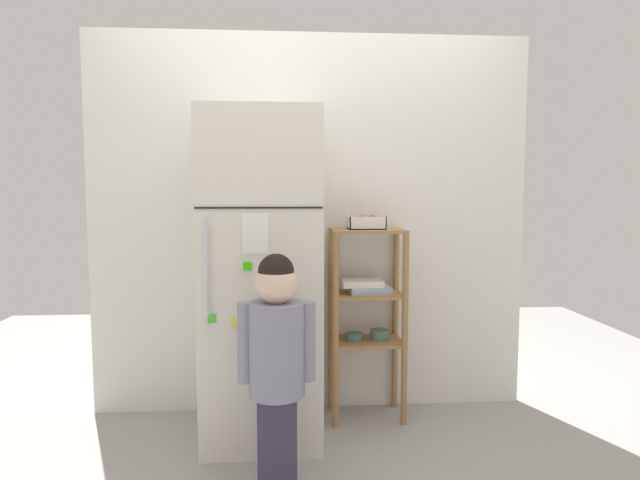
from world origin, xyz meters
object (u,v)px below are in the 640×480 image
Objects in this scene: pantry_shelf_unit at (367,305)px; fruit_bin at (367,223)px; refrigerator at (262,276)px; child_standing at (277,348)px.

fruit_bin is at bearing 107.34° from pantry_shelf_unit.
refrigerator is 0.61m from child_standing.
fruit_bin is (-0.00, 0.01, 0.47)m from pantry_shelf_unit.
refrigerator reaches higher than pantry_shelf_unit.
child_standing is 0.96× the size of pantry_shelf_unit.
fruit_bin reaches higher than pantry_shelf_unit.
fruit_bin reaches higher than child_standing.
child_standing is 0.90m from pantry_shelf_unit.
fruit_bin is at bearing 55.39° from child_standing.
refrigerator is 0.68m from fruit_bin.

